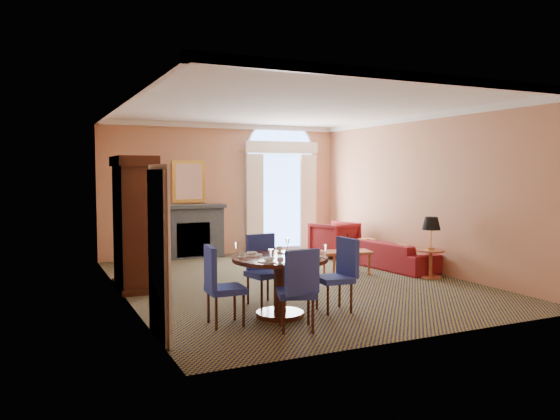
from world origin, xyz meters
name	(u,v)px	position (x,y,z in m)	size (l,w,h in m)	color
ground	(291,282)	(0.00, 0.00, 0.00)	(7.50, 7.50, 0.00)	#121034
room_envelope	(275,147)	(-0.03, 0.67, 2.51)	(6.04, 7.52, 3.45)	tan
armoire	(135,225)	(-2.72, 0.59, 1.11)	(0.66, 1.17, 2.30)	black
dining_table	(280,273)	(-1.21, -2.11, 0.62)	(1.34, 1.34, 1.04)	black
dining_chair_north	(263,264)	(-1.12, -1.29, 0.61)	(0.56, 0.56, 1.07)	navy
dining_chair_south	(299,285)	(-1.30, -2.88, 0.61)	(0.60, 0.60, 1.07)	navy
dining_chair_east	(340,270)	(-0.27, -2.18, 0.61)	(0.52, 0.51, 1.07)	navy
dining_chair_west	(218,280)	(-2.14, -2.20, 0.61)	(0.52, 0.50, 1.07)	navy
sofa	(395,255)	(2.55, 0.29, 0.29)	(1.97, 0.77, 0.58)	maroon
armchair	(334,239)	(2.22, 2.22, 0.42)	(0.91, 0.93, 0.85)	maroon
coffee_table	(347,253)	(1.28, 0.14, 0.44)	(1.04, 0.73, 0.82)	#AF5634
side_table	(431,239)	(2.60, -0.76, 0.74)	(0.54, 0.54, 1.15)	#AF5634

